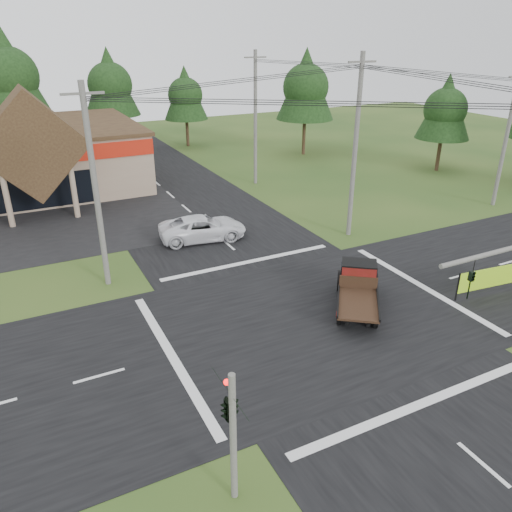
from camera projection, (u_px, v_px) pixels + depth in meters
ground at (312, 317)px, 23.92m from camera, size 120.00×120.00×0.00m
road_ns at (312, 317)px, 23.92m from camera, size 12.00×120.00×0.02m
road_ew at (312, 317)px, 23.92m from camera, size 120.00×12.00×0.02m
traffic_signal_corner at (230, 397)px, 13.44m from camera, size 0.53×2.48×4.40m
utility_pole_nw at (95, 188)px, 24.94m from camera, size 2.00×0.30×10.50m
utility_pole_ne at (355, 147)px, 31.29m from camera, size 2.00×0.30×11.50m
utility_pole_far at (506, 138)px, 37.30m from camera, size 2.00×0.30×10.20m
utility_pole_n at (255, 118)px, 42.75m from camera, size 2.00×0.30×11.20m
tree_row_c at (8, 73)px, 49.62m from camera, size 7.28×7.28×13.13m
tree_row_d at (110, 82)px, 55.08m from camera, size 6.16×6.16×11.11m
tree_row_e at (185, 93)px, 57.29m from camera, size 5.04×5.04×9.09m
tree_side_ne at (306, 85)px, 52.69m from camera, size 6.16×6.16×11.11m
tree_side_e_near at (446, 107)px, 46.75m from camera, size 5.04×5.04×9.09m
antique_flatbed_truck at (358, 290)px, 24.18m from camera, size 4.60×5.25×2.13m
roadside_banner at (492, 280)px, 25.80m from camera, size 4.56×0.61×1.56m
white_pickup at (203, 228)px, 32.62m from camera, size 6.00×3.45×1.57m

